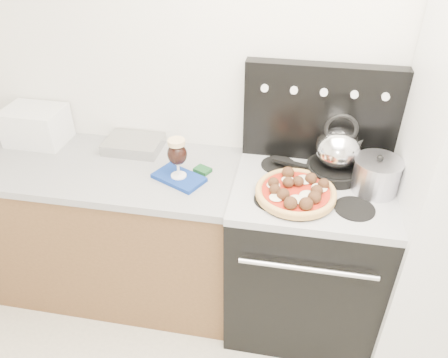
% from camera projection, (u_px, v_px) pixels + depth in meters
% --- Properties ---
extents(room_shell, '(3.52, 3.01, 2.52)m').
position_uv_depth(room_shell, '(294.00, 267.00, 1.19)').
color(room_shell, beige).
rests_on(room_shell, ground).
extents(base_cabinet, '(1.45, 0.60, 0.86)m').
position_uv_depth(base_cabinet, '(112.00, 232.00, 2.54)').
color(base_cabinet, brown).
rests_on(base_cabinet, ground).
extents(countertop, '(1.48, 0.63, 0.04)m').
position_uv_depth(countertop, '(100.00, 167.00, 2.29)').
color(countertop, '#949497').
rests_on(countertop, base_cabinet).
extents(stove_body, '(0.76, 0.65, 0.88)m').
position_uv_depth(stove_body, '(304.00, 258.00, 2.35)').
color(stove_body, black).
rests_on(stove_body, ground).
extents(cooktop, '(0.76, 0.65, 0.04)m').
position_uv_depth(cooktop, '(313.00, 189.00, 2.09)').
color(cooktop, '#ADADB2').
rests_on(cooktop, stove_body).
extents(backguard, '(0.76, 0.08, 0.50)m').
position_uv_depth(backguard, '(320.00, 113.00, 2.16)').
color(backguard, black).
rests_on(backguard, cooktop).
extents(toaster_oven, '(0.32, 0.24, 0.20)m').
position_uv_depth(toaster_oven, '(36.00, 125.00, 2.43)').
color(toaster_oven, silver).
rests_on(toaster_oven, countertop).
extents(foil_sheet, '(0.30, 0.22, 0.06)m').
position_uv_depth(foil_sheet, '(134.00, 144.00, 2.39)').
color(foil_sheet, silver).
rests_on(foil_sheet, countertop).
extents(oven_mitt, '(0.29, 0.24, 0.02)m').
position_uv_depth(oven_mitt, '(179.00, 178.00, 2.15)').
color(oven_mitt, navy).
rests_on(oven_mitt, countertop).
extents(beer_glass, '(0.11, 0.11, 0.21)m').
position_uv_depth(beer_glass, '(177.00, 158.00, 2.09)').
color(beer_glass, black).
rests_on(beer_glass, oven_mitt).
extents(pizza_pan, '(0.45, 0.45, 0.01)m').
position_uv_depth(pizza_pan, '(295.00, 196.00, 2.00)').
color(pizza_pan, black).
rests_on(pizza_pan, cooktop).
extents(pizza, '(0.37, 0.37, 0.05)m').
position_uv_depth(pizza, '(296.00, 191.00, 1.98)').
color(pizza, '#E3B75A').
rests_on(pizza, pizza_pan).
extents(skillet, '(0.34, 0.34, 0.05)m').
position_uv_depth(skillet, '(334.00, 170.00, 2.15)').
color(skillet, black).
rests_on(skillet, cooktop).
extents(tea_kettle, '(0.25, 0.25, 0.23)m').
position_uv_depth(tea_kettle, '(338.00, 145.00, 2.07)').
color(tea_kettle, silver).
rests_on(tea_kettle, skillet).
extents(stock_pot, '(0.26, 0.26, 0.15)m').
position_uv_depth(stock_pot, '(376.00, 176.00, 2.01)').
color(stock_pot, '#BCBAC5').
rests_on(stock_pot, cooktop).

